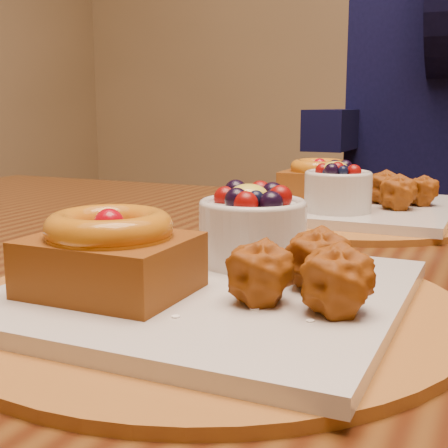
{
  "coord_description": "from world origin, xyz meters",
  "views": [
    {
      "loc": [
        0.11,
        -0.68,
        0.91
      ],
      "look_at": [
        -0.1,
        -0.22,
        0.81
      ],
      "focal_mm": 50.0,
      "sensor_mm": 36.0,
      "label": 1
    }
  ],
  "objects_px": {
    "place_setting_near": "(208,275)",
    "place_setting_far": "(344,201)",
    "chair_far": "(417,258)",
    "dining_table": "(296,319)"
  },
  "relations": [
    {
      "from": "place_setting_near",
      "to": "place_setting_far",
      "type": "xyz_separation_m",
      "value": [
        0.0,
        0.43,
        -0.0
      ]
    },
    {
      "from": "dining_table",
      "to": "place_setting_near",
      "type": "distance_m",
      "value": 0.24
    },
    {
      "from": "dining_table",
      "to": "place_setting_near",
      "type": "relative_size",
      "value": 4.21
    },
    {
      "from": "dining_table",
      "to": "place_setting_near",
      "type": "xyz_separation_m",
      "value": [
        -0.0,
        -0.21,
        0.1
      ]
    },
    {
      "from": "chair_far",
      "to": "place_setting_far",
      "type": "bearing_deg",
      "value": -85.62
    },
    {
      "from": "dining_table",
      "to": "chair_far",
      "type": "relative_size",
      "value": 1.64
    },
    {
      "from": "place_setting_near",
      "to": "chair_far",
      "type": "distance_m",
      "value": 1.16
    },
    {
      "from": "place_setting_near",
      "to": "dining_table",
      "type": "bearing_deg",
      "value": 89.22
    },
    {
      "from": "dining_table",
      "to": "place_setting_near",
      "type": "height_order",
      "value": "place_setting_near"
    },
    {
      "from": "place_setting_near",
      "to": "place_setting_far",
      "type": "height_order",
      "value": "place_setting_near"
    }
  ]
}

